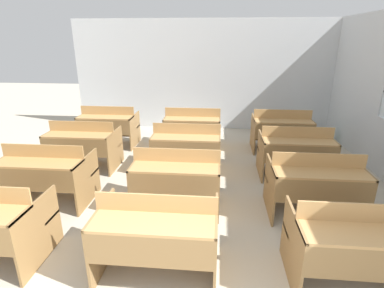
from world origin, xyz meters
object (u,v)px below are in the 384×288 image
bench_second_right (315,184)px  wastepaper_bin (324,135)px  bench_front_center (157,233)px  bench_second_center (177,178)px  bench_third_left (83,144)px  bench_back_right (281,130)px  bench_back_left (109,125)px  bench_third_right (296,151)px  bench_third_center (187,147)px  bench_second_left (46,173)px  bench_back_center (193,127)px  bench_front_right (358,244)px

bench_second_right → wastepaper_bin: bearing=70.0°
bench_front_center → bench_second_center: same height
bench_third_left → bench_back_right: bearing=18.6°
bench_front_center → bench_back_left: 4.37m
bench_front_center → bench_third_right: (1.99, 2.59, 0.00)m
bench_front_center → bench_second_center: (0.02, 1.30, 0.00)m
wastepaper_bin → bench_back_left: bearing=-171.2°
bench_third_right → bench_back_right: size_ratio=1.00×
bench_second_right → bench_third_right: bearing=88.7°
bench_third_center → bench_second_left: bearing=-146.1°
bench_second_left → bench_back_left: (0.01, 2.63, 0.00)m
bench_front_center → wastepaper_bin: bench_front_center is taller
bench_second_center → wastepaper_bin: size_ratio=3.92×
bench_front_center → bench_second_left: 2.34m
bench_second_center → bench_back_center: bearing=90.1°
bench_front_center → bench_third_right: same height
bench_third_left → bench_second_left: bearing=-89.4°
bench_third_center → bench_third_right: size_ratio=1.00×
bench_front_right → bench_second_center: size_ratio=1.00×
bench_front_right → bench_second_left: same height
bench_third_center → bench_front_right: bearing=-53.1°
bench_second_center → bench_third_center: 1.32m
bench_front_right → wastepaper_bin: bearing=75.5°
bench_second_right → bench_third_center: same height
bench_back_left → bench_second_left: bearing=-90.2°
bench_back_left → bench_back_center: 1.96m
bench_front_center → bench_second_center: size_ratio=1.00×
bench_third_left → wastepaper_bin: size_ratio=3.92×
bench_third_center → bench_back_left: bearing=146.5°
bench_second_left → bench_back_left: size_ratio=1.00×
bench_third_center → bench_back_left: same height
bench_back_right → wastepaper_bin: (1.22, 0.79, -0.33)m
bench_front_right → bench_second_center: same height
bench_front_right → bench_back_right: size_ratio=1.00×
bench_second_center → bench_back_center: size_ratio=1.00×
bench_front_right → bench_third_center: same height
bench_second_left → bench_back_right: (3.93, 2.63, 0.00)m
bench_front_right → bench_third_center: size_ratio=1.00×
bench_front_center → bench_second_right: (1.96, 1.30, 0.00)m
bench_front_center → bench_back_center: bearing=89.7°
bench_third_left → wastepaper_bin: 5.59m
bench_second_center → bench_back_right: 3.28m
bench_third_right → bench_back_right: same height
bench_front_right → bench_back_center: (-1.97, 3.91, 0.00)m
bench_second_left → bench_third_center: (1.97, 1.33, 0.00)m
bench_second_center → bench_third_left: same height
bench_back_left → bench_third_right: bearing=-18.7°
bench_second_left → bench_back_right: bearing=33.8°
bench_second_left → bench_second_center: bearing=0.3°
bench_second_left → bench_back_left: 2.63m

